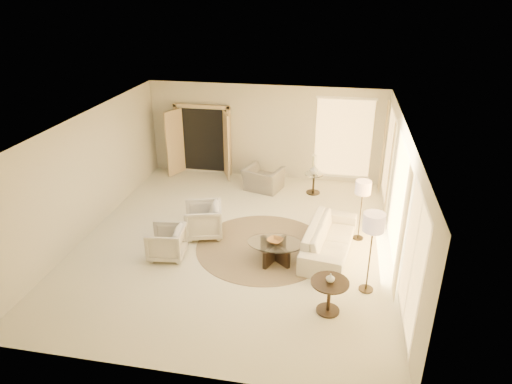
% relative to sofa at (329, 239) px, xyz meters
% --- Properties ---
extents(room, '(7.04, 8.04, 2.83)m').
position_rel_sofa_xyz_m(room, '(-2.13, 0.08, 1.06)').
color(room, beige).
rests_on(room, ground).
extents(windows_right, '(0.10, 6.40, 2.40)m').
position_rel_sofa_xyz_m(windows_right, '(1.32, 0.18, 1.01)').
color(windows_right, '#FFC566').
rests_on(windows_right, room).
extents(window_back_corner, '(1.70, 0.10, 2.40)m').
position_rel_sofa_xyz_m(window_back_corner, '(0.17, 4.03, 1.01)').
color(window_back_corner, '#FFC566').
rests_on(window_back_corner, room).
extents(curtains_right, '(0.06, 5.20, 2.60)m').
position_rel_sofa_xyz_m(curtains_right, '(1.27, 1.08, 0.96)').
color(curtains_right, tan).
rests_on(curtains_right, room).
extents(french_doors, '(1.95, 0.66, 2.16)m').
position_rel_sofa_xyz_m(french_doors, '(-4.03, 3.90, 0.73)').
color(french_doors, tan).
rests_on(french_doors, room).
extents(area_rug, '(3.23, 3.23, 0.01)m').
position_rel_sofa_xyz_m(area_rug, '(-1.46, -0.06, -0.33)').
color(area_rug, '#473928').
rests_on(area_rug, room).
extents(sofa, '(1.22, 2.41, 0.67)m').
position_rel_sofa_xyz_m(sofa, '(0.00, 0.00, 0.00)').
color(sofa, beige).
rests_on(sofa, room).
extents(armchair_left, '(0.99, 1.02, 0.86)m').
position_rel_sofa_xyz_m(armchair_left, '(-2.93, 0.22, 0.10)').
color(armchair_left, beige).
rests_on(armchair_left, room).
extents(armchair_right, '(0.78, 0.82, 0.77)m').
position_rel_sofa_xyz_m(armchair_right, '(-3.45, -0.82, 0.05)').
color(armchair_right, beige).
rests_on(armchair_right, room).
extents(accent_chair, '(1.17, 0.93, 0.89)m').
position_rel_sofa_xyz_m(accent_chair, '(-2.00, 3.05, 0.11)').
color(accent_chair, gray).
rests_on(accent_chair, room).
extents(coffee_table, '(1.44, 1.44, 0.44)m').
position_rel_sofa_xyz_m(coffee_table, '(-1.13, -0.53, -0.06)').
color(coffee_table, black).
rests_on(coffee_table, room).
extents(end_table, '(0.68, 0.68, 0.65)m').
position_rel_sofa_xyz_m(end_table, '(0.07, -2.03, 0.11)').
color(end_table, black).
rests_on(end_table, room).
extents(side_table, '(0.51, 0.51, 0.59)m').
position_rel_sofa_xyz_m(side_table, '(-0.56, 3.08, 0.02)').
color(side_table, '#2B251A').
rests_on(side_table, room).
extents(floor_lamp_near, '(0.35, 0.35, 1.46)m').
position_rel_sofa_xyz_m(floor_lamp_near, '(0.65, 0.72, 0.90)').
color(floor_lamp_near, '#2B251A').
rests_on(floor_lamp_near, room).
extents(floor_lamp_far, '(0.40, 0.40, 1.66)m').
position_rel_sofa_xyz_m(floor_lamp_far, '(0.77, -1.25, 1.08)').
color(floor_lamp_far, '#2B251A').
rests_on(floor_lamp_far, room).
extents(bowl, '(0.42, 0.42, 0.08)m').
position_rel_sofa_xyz_m(bowl, '(-1.13, -0.53, 0.14)').
color(bowl, brown).
rests_on(bowl, coffee_table).
extents(end_vase, '(0.19, 0.19, 0.17)m').
position_rel_sofa_xyz_m(end_vase, '(0.07, -2.03, 0.39)').
color(end_vase, silver).
rests_on(end_vase, end_table).
extents(side_vase, '(0.28, 0.28, 0.26)m').
position_rel_sofa_xyz_m(side_vase, '(-0.56, 3.08, 0.38)').
color(side_vase, silver).
rests_on(side_vase, side_table).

